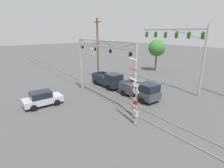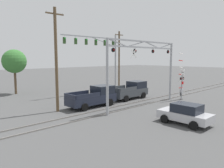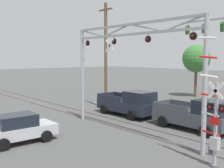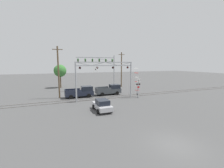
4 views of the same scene
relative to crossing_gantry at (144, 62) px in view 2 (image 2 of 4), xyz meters
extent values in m
cube|color=gray|center=(0.01, 0.28, -4.61)|extent=(80.00, 0.08, 0.10)
cube|color=gray|center=(0.01, 1.72, -4.61)|extent=(80.00, 0.08, 0.10)
cylinder|color=#9EA0A5|center=(-5.18, 0.00, -1.26)|extent=(0.24, 0.24, 6.81)
cylinder|color=#9EA0A5|center=(5.21, 0.00, -1.26)|extent=(0.24, 0.24, 6.81)
cube|color=#9EA0A5|center=(0.01, 0.00, 1.48)|extent=(10.63, 0.14, 0.14)
cube|color=#9EA0A5|center=(0.01, 0.00, 2.08)|extent=(10.63, 0.14, 0.14)
cube|color=#9EA0A5|center=(-3.88, 0.00, 1.78)|extent=(2.62, 0.08, 0.68)
cube|color=#9EA0A5|center=(-1.29, 0.00, 1.78)|extent=(2.62, 0.08, 0.68)
cube|color=#9EA0A5|center=(1.31, 0.00, 1.78)|extent=(2.62, 0.08, 0.68)
cube|color=#9EA0A5|center=(3.91, 0.00, 1.78)|extent=(2.62, 0.08, 0.68)
cylinder|color=black|center=(-4.46, 0.00, 1.12)|extent=(0.38, 0.10, 0.38)
sphere|color=#590C0C|center=(-4.46, -0.07, 1.12)|extent=(0.18, 0.18, 0.18)
cylinder|color=#9EA0A5|center=(-4.46, 0.00, 1.36)|extent=(0.04, 0.04, 0.10)
cylinder|color=black|center=(-1.48, 0.00, 1.12)|extent=(0.38, 0.10, 0.38)
sphere|color=#590C0C|center=(-1.48, -0.07, 1.12)|extent=(0.18, 0.18, 0.18)
cylinder|color=#9EA0A5|center=(-1.48, 0.00, 1.36)|extent=(0.04, 0.04, 0.10)
cylinder|color=black|center=(1.51, 0.00, 1.12)|extent=(0.38, 0.10, 0.38)
sphere|color=#590C0C|center=(1.51, -0.07, 1.12)|extent=(0.18, 0.18, 0.18)
cylinder|color=#9EA0A5|center=(1.51, 0.00, 1.36)|extent=(0.04, 0.04, 0.10)
cylinder|color=black|center=(4.49, 0.00, 1.12)|extent=(0.38, 0.10, 0.38)
sphere|color=#590C0C|center=(4.49, -0.07, 1.12)|extent=(0.18, 0.18, 0.18)
cylinder|color=#9EA0A5|center=(4.49, 0.00, 1.36)|extent=(0.04, 0.04, 0.10)
cube|color=white|center=(-1.81, -0.10, 0.86)|extent=(0.88, 0.03, 0.88)
cube|color=white|center=(-1.81, -0.10, 0.86)|extent=(0.88, 0.03, 0.88)
cylinder|color=black|center=(-1.81, -0.12, 0.86)|extent=(0.04, 0.04, 0.02)
cylinder|color=#9EA0A5|center=(6.34, -0.91, -2.82)|extent=(0.16, 0.16, 3.70)
cylinder|color=#59595B|center=(6.34, -0.91, -4.61)|extent=(0.35, 0.35, 0.10)
cube|color=white|center=(6.34, -1.02, -1.32)|extent=(0.78, 0.03, 0.78)
cube|color=white|center=(6.34, -1.02, -1.32)|extent=(0.78, 0.03, 0.78)
cylinder|color=black|center=(6.34, -1.04, -1.32)|extent=(0.04, 0.04, 0.02)
cylinder|color=black|center=(6.06, -0.91, -2.07)|extent=(0.32, 0.09, 0.32)
sphere|color=#590C0C|center=(6.06, -0.97, -2.07)|extent=(0.16, 0.16, 0.16)
cylinder|color=black|center=(6.62, -0.91, -2.07)|extent=(0.32, 0.09, 0.32)
sphere|color=#590C0C|center=(6.62, -0.97, -2.07)|extent=(0.16, 0.16, 0.16)
cube|color=#9EA0A5|center=(6.34, -0.91, -2.07)|extent=(0.64, 0.06, 0.06)
cube|color=red|center=(6.34, -1.01, -2.62)|extent=(0.44, 0.02, 0.32)
cube|color=#B2B2B7|center=(6.34, -0.91, -3.61)|extent=(0.36, 0.28, 0.56)
cylinder|color=red|center=(6.13, -0.91, -3.20)|extent=(0.83, 0.09, 0.15)
cylinder|color=white|center=(6.07, -0.91, -2.37)|extent=(0.83, 0.09, 0.15)
cylinder|color=red|center=(6.00, -0.91, -1.55)|extent=(0.83, 0.09, 0.15)
cylinder|color=white|center=(5.94, -0.91, -0.72)|extent=(0.83, 0.09, 0.15)
cylinder|color=red|center=(5.87, -0.91, 0.11)|extent=(0.83, 0.09, 0.15)
cylinder|color=white|center=(5.81, -0.91, 0.93)|extent=(0.83, 0.09, 0.15)
cube|color=#3F3F42|center=(6.19, -0.91, -3.96)|extent=(0.24, 0.12, 0.36)
cylinder|color=#9EA0A5|center=(6.01, 10.26, -0.39)|extent=(0.24, 0.24, 8.56)
cube|color=#9EA0A5|center=(1.22, 10.26, 3.29)|extent=(9.58, 0.14, 0.14)
cube|color=#9EA0A5|center=(3.61, 10.26, 2.69)|extent=(4.81, 0.08, 1.28)
cylinder|color=#9EA0A5|center=(-3.07, 10.26, 3.14)|extent=(0.04, 0.04, 0.30)
cube|color=#28471E|center=(-3.07, 10.26, 2.59)|extent=(0.30, 0.26, 0.80)
sphere|color=green|center=(-3.07, 10.09, 2.86)|extent=(0.18, 0.18, 0.18)
cylinder|color=#9EA0A5|center=(-1.35, 10.26, 3.14)|extent=(0.04, 0.04, 0.30)
cube|color=#28471E|center=(-1.35, 10.26, 2.59)|extent=(0.30, 0.26, 0.80)
sphere|color=green|center=(-1.35, 10.09, 2.86)|extent=(0.18, 0.18, 0.18)
cylinder|color=#9EA0A5|center=(0.36, 10.26, 3.14)|extent=(0.04, 0.04, 0.30)
cube|color=#28471E|center=(0.36, 10.26, 2.59)|extent=(0.30, 0.26, 0.80)
sphere|color=green|center=(0.36, 10.09, 2.86)|extent=(0.18, 0.18, 0.18)
cylinder|color=#9EA0A5|center=(2.08, 10.26, 3.14)|extent=(0.04, 0.04, 0.30)
cube|color=#28471E|center=(2.08, 10.26, 2.59)|extent=(0.30, 0.26, 0.80)
sphere|color=green|center=(2.08, 10.09, 2.86)|extent=(0.18, 0.18, 0.18)
cylinder|color=#9EA0A5|center=(3.79, 10.26, 3.14)|extent=(0.04, 0.04, 0.30)
cube|color=#28471E|center=(3.79, 10.26, 2.59)|extent=(0.30, 0.26, 0.80)
sphere|color=green|center=(3.79, 10.09, 2.86)|extent=(0.18, 0.18, 0.18)
cylinder|color=#9EA0A5|center=(5.51, 10.26, 3.14)|extent=(0.04, 0.04, 0.30)
cube|color=#28471E|center=(5.51, 10.26, 2.59)|extent=(0.30, 0.26, 0.80)
sphere|color=green|center=(5.51, 10.09, 2.86)|extent=(0.18, 0.18, 0.18)
cube|color=#3D4247|center=(1.98, 3.83, -3.85)|extent=(5.24, 2.00, 0.86)
cube|color=black|center=(3.46, 3.83, -2.99)|extent=(1.99, 1.84, 0.88)
cube|color=#3D4247|center=(0.89, 2.87, -3.23)|extent=(2.85, 0.08, 0.39)
cube|color=#3D4247|center=(0.89, 4.79, -3.23)|extent=(2.85, 0.08, 0.39)
cube|color=#3D4247|center=(-0.59, 3.83, -3.23)|extent=(0.10, 1.92, 0.39)
cylinder|color=black|center=(3.61, 2.82, -4.28)|extent=(0.77, 0.24, 0.77)
cylinder|color=black|center=(3.61, 4.84, -4.28)|extent=(0.77, 0.24, 0.77)
cylinder|color=black|center=(0.36, 2.82, -4.28)|extent=(0.77, 0.24, 0.77)
cylinder|color=black|center=(0.36, 4.84, -4.28)|extent=(0.77, 0.24, 0.77)
cube|color=#1E2333|center=(-4.12, 3.58, -3.85)|extent=(5.39, 2.00, 0.86)
cube|color=black|center=(-2.60, 3.58, -2.99)|extent=(2.04, 1.84, 0.88)
cube|color=#1E2333|center=(-5.24, 2.62, -3.23)|extent=(2.94, 0.08, 0.39)
cube|color=#1E2333|center=(-5.24, 4.54, -3.23)|extent=(2.94, 0.08, 0.39)
cube|color=#1E2333|center=(-6.76, 3.58, -3.23)|extent=(0.10, 1.92, 0.39)
cylinder|color=black|center=(-2.45, 2.56, -4.28)|extent=(0.77, 0.24, 0.77)
cylinder|color=black|center=(-2.45, 4.59, -4.28)|extent=(0.77, 0.24, 0.77)
cylinder|color=black|center=(-5.79, 2.56, -4.28)|extent=(0.77, 0.24, 0.77)
cylinder|color=black|center=(-5.79, 4.59, -4.28)|extent=(0.77, 0.24, 0.77)
cube|color=#B7B7BC|center=(-2.59, -6.03, -4.03)|extent=(1.81, 3.99, 0.61)
cube|color=black|center=(-2.59, -6.19, -3.40)|extent=(1.54, 2.07, 0.67)
cylinder|color=black|center=(-3.51, -4.84, -4.34)|extent=(0.24, 0.65, 0.65)
cylinder|color=black|center=(-1.67, -4.84, -4.34)|extent=(0.24, 0.65, 0.65)
cylinder|color=black|center=(-3.51, -7.23, -4.34)|extent=(0.24, 0.65, 0.65)
cylinder|color=black|center=(-1.67, -7.23, -4.34)|extent=(0.24, 0.65, 0.65)
cylinder|color=brown|center=(-7.69, 4.29, 0.17)|extent=(0.28, 0.28, 9.67)
cube|color=brown|center=(-7.69, 4.29, 4.40)|extent=(1.80, 0.12, 0.12)
cylinder|color=silver|center=(-8.51, 4.29, 4.50)|extent=(0.08, 0.08, 0.12)
cylinder|color=silver|center=(-6.87, 4.29, 4.50)|extent=(0.08, 0.08, 0.12)
cylinder|color=brown|center=(9.22, 12.59, 0.12)|extent=(0.28, 0.28, 9.58)
cube|color=brown|center=(9.22, 12.59, 4.31)|extent=(1.80, 0.12, 0.12)
cylinder|color=silver|center=(8.40, 12.59, 4.41)|extent=(0.08, 0.08, 0.12)
cylinder|color=silver|center=(10.04, 12.59, 4.41)|extent=(0.08, 0.08, 0.12)
cylinder|color=brown|center=(-6.75, 17.40, -2.94)|extent=(0.32, 0.32, 3.45)
sphere|color=#387533|center=(-6.75, 17.40, -0.06)|extent=(3.30, 3.30, 3.30)
camera|label=1|loc=(15.89, -10.56, 3.04)|focal=28.00mm
camera|label=2|loc=(-18.10, -14.01, 0.46)|focal=35.00mm
camera|label=3|loc=(12.54, -11.92, 0.10)|focal=45.00mm
camera|label=4|loc=(-8.85, -25.24, 1.82)|focal=24.00mm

